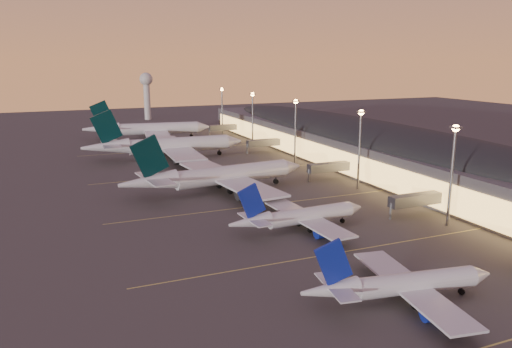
# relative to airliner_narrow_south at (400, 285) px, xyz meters

# --- Properties ---
(ground) EXTENTS (700.00, 700.00, 0.00)m
(ground) POSITION_rel_airliner_narrow_south_xyz_m (1.99, 28.75, -3.34)
(ground) COLOR #43413E
(airliner_narrow_south) EXTENTS (36.16, 32.60, 12.92)m
(airliner_narrow_south) POSITION_rel_airliner_narrow_south_xyz_m (0.00, 0.00, 0.00)
(airliner_narrow_south) COLOR silver
(airliner_narrow_south) RESTS_ON ground
(airliner_narrow_north) EXTENTS (37.53, 33.53, 13.41)m
(airliner_narrow_north) POSITION_rel_airliner_narrow_south_xyz_m (1.57, 40.37, 0.13)
(airliner_narrow_north) COLOR silver
(airliner_narrow_north) RESTS_ON ground
(airliner_wide_near) EXTENTS (62.83, 57.63, 20.10)m
(airliner_wide_near) POSITION_rel_airliner_narrow_south_xyz_m (-5.36, 82.89, 1.84)
(airliner_wide_near) COLOR silver
(airliner_wide_near) RESTS_ON ground
(airliner_wide_mid) EXTENTS (68.17, 62.01, 21.84)m
(airliner_wide_mid) POSITION_rel_airliner_narrow_south_xyz_m (-8.20, 143.61, 2.28)
(airliner_wide_mid) COLOR silver
(airliner_wide_mid) RESTS_ON ground
(airliner_wide_far) EXTENTS (65.77, 60.47, 21.06)m
(airliner_wide_far) POSITION_rel_airliner_narrow_south_xyz_m (-4.83, 199.83, 2.08)
(airliner_wide_far) COLOR silver
(airliner_wide_far) RESTS_ON ground
(terminal_building) EXTENTS (56.35, 255.00, 17.46)m
(terminal_building) POSITION_rel_airliner_narrow_south_xyz_m (63.83, 101.22, 5.44)
(terminal_building) COLOR #4D4C52
(terminal_building) RESTS_ON ground
(light_masts) EXTENTS (2.20, 217.20, 25.90)m
(light_masts) POSITION_rel_airliner_narrow_south_xyz_m (37.99, 93.75, 14.22)
(light_masts) COLOR slate
(light_masts) RESTS_ON ground
(radar_tower) EXTENTS (9.00, 9.00, 32.50)m
(radar_tower) POSITION_rel_airliner_narrow_south_xyz_m (11.99, 288.75, 18.53)
(radar_tower) COLOR silver
(radar_tower) RESTS_ON ground
(lane_markings) EXTENTS (90.00, 180.36, 0.00)m
(lane_markings) POSITION_rel_airliner_narrow_south_xyz_m (1.99, 68.75, -3.33)
(lane_markings) COLOR #D8C659
(lane_markings) RESTS_ON ground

